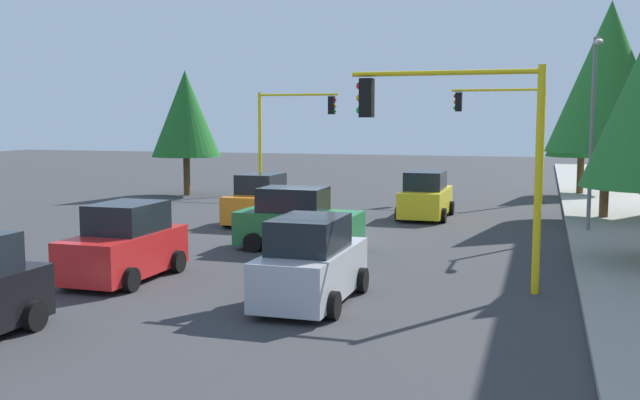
# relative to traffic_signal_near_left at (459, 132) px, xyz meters

# --- Properties ---
(ground_plane) EXTENTS (120.00, 120.00, 0.00)m
(ground_plane) POSITION_rel_traffic_signal_near_left_xyz_m (-6.00, -5.65, -3.82)
(ground_plane) COLOR #353538
(sidewalk_kerb) EXTENTS (80.00, 4.00, 0.15)m
(sidewalk_kerb) POSITION_rel_traffic_signal_near_left_xyz_m (-11.00, 4.85, -3.75)
(sidewalk_kerb) COLOR gray
(sidewalk_kerb) RESTS_ON ground
(lane_arrow_near) EXTENTS (2.40, 1.10, 1.10)m
(lane_arrow_near) POSITION_rel_traffic_signal_near_left_xyz_m (5.51, -8.65, -3.82)
(lane_arrow_near) COLOR silver
(lane_arrow_near) RESTS_ON ground
(traffic_signal_near_left) EXTENTS (0.36, 4.59, 5.38)m
(traffic_signal_near_left) POSITION_rel_traffic_signal_near_left_xyz_m (0.00, 0.00, 0.00)
(traffic_signal_near_left) COLOR yellow
(traffic_signal_near_left) RESTS_ON ground
(traffic_signal_far_left) EXTENTS (0.36, 4.59, 5.73)m
(traffic_signal_far_left) POSITION_rel_traffic_signal_near_left_xyz_m (-20.00, 0.06, 0.23)
(traffic_signal_far_left) COLOR yellow
(traffic_signal_far_left) RESTS_ON ground
(traffic_signal_far_right) EXTENTS (0.36, 4.59, 5.60)m
(traffic_signal_far_right) POSITION_rel_traffic_signal_near_left_xyz_m (-20.00, -11.34, 0.15)
(traffic_signal_far_right) COLOR yellow
(traffic_signal_far_right) RESTS_ON ground
(street_lamp_curbside) EXTENTS (2.15, 0.28, 7.00)m
(street_lamp_curbside) POSITION_rel_traffic_signal_near_left_xyz_m (-9.61, 3.55, 0.53)
(street_lamp_curbside) COLOR slate
(street_lamp_curbside) RESTS_ON ground
(tree_opposite_side) EXTENTS (3.71, 3.71, 6.75)m
(tree_opposite_side) POSITION_rel_traffic_signal_near_left_xyz_m (-18.00, -16.65, 0.59)
(tree_opposite_side) COLOR brown
(tree_opposite_side) RESTS_ON ground
(tree_roadside_mid) EXTENTS (4.82, 4.82, 8.84)m
(tree_roadside_mid) POSITION_rel_traffic_signal_near_left_xyz_m (-14.00, 4.35, 1.99)
(tree_roadside_mid) COLOR brown
(tree_roadside_mid) RESTS_ON ground
(tree_roadside_far) EXTENTS (3.73, 3.73, 6.80)m
(tree_roadside_far) POSITION_rel_traffic_signal_near_left_xyz_m (-24.00, 3.85, 0.63)
(tree_roadside_far) COLOR brown
(tree_roadside_far) RESTS_ON ground
(car_green) EXTENTS (2.05, 3.91, 1.98)m
(car_green) POSITION_rel_traffic_signal_near_left_xyz_m (-4.00, -5.47, -2.92)
(car_green) COLOR #1E7238
(car_green) RESTS_ON ground
(car_yellow) EXTENTS (4.18, 2.03, 1.98)m
(car_yellow) POSITION_rel_traffic_signal_near_left_xyz_m (-12.58, -2.74, -2.92)
(car_yellow) COLOR yellow
(car_yellow) RESTS_ON ground
(car_silver) EXTENTS (3.99, 1.93, 1.98)m
(car_silver) POSITION_rel_traffic_signal_near_left_xyz_m (2.41, -2.97, -2.93)
(car_silver) COLOR #B2B5BA
(car_silver) RESTS_ON ground
(car_red) EXTENTS (3.80, 2.01, 1.98)m
(car_red) POSITION_rel_traffic_signal_near_left_xyz_m (1.47, -8.32, -2.93)
(car_red) COLOR red
(car_red) RESTS_ON ground
(car_orange) EXTENTS (3.81, 2.01, 1.98)m
(car_orange) POSITION_rel_traffic_signal_near_left_xyz_m (-9.02, -8.79, -2.93)
(car_orange) COLOR orange
(car_orange) RESTS_ON ground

